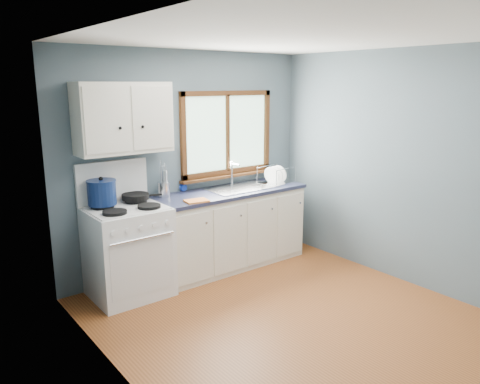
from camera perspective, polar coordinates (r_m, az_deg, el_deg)
floor at (r=4.49m, az=6.80°, el=-15.49°), size 3.20×3.60×0.02m
ceiling at (r=3.97m, az=7.83°, el=18.42°), size 3.20×3.60×0.02m
wall_back at (r=5.45m, az=-6.31°, el=3.69°), size 3.20×0.02×2.50m
wall_left at (r=3.15m, az=-13.96°, el=-3.59°), size 0.02×3.60×2.50m
wall_right at (r=5.29m, az=19.72°, el=2.71°), size 0.02×3.60×2.50m
gas_range at (r=4.92m, az=-13.50°, el=-6.75°), size 0.76×0.69×1.36m
base_cabinets at (r=5.59m, az=-1.25°, el=-4.88°), size 1.85×0.60×0.88m
countertop at (r=5.45m, az=-1.27°, el=0.02°), size 1.89×0.64×0.04m
sink at (r=5.57m, az=0.21°, el=-0.13°), size 0.84×0.46×0.44m
window at (r=5.68m, az=-1.54°, el=6.45°), size 1.36×0.10×1.03m
upper_cabinets at (r=4.83m, az=-14.01°, el=8.75°), size 0.95×0.35×0.70m
skillet at (r=4.98m, az=-12.60°, el=-0.53°), size 0.45×0.35×0.06m
stockpot at (r=4.81m, az=-16.50°, el=-0.02°), size 0.31×0.31×0.28m
utensil_crock at (r=5.18m, az=-9.29°, el=0.34°), size 0.17×0.17×0.41m
thermos at (r=5.16m, az=-9.20°, el=1.02°), size 0.08×0.08×0.30m
soap_bottle at (r=5.39m, az=-6.83°, el=1.24°), size 0.10×0.10×0.23m
dish_towel at (r=4.94m, az=-5.32°, el=-1.09°), size 0.26×0.21×0.02m
dish_rack at (r=5.84m, az=4.40°, el=1.64°), size 0.47×0.39×0.22m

